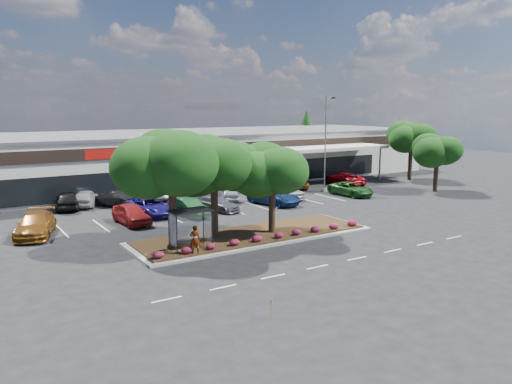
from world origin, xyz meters
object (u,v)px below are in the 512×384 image
light_pole (326,150)px  car_1 (131,214)px  survey_stake (271,307)px  car_0 (36,225)px

light_pole → car_1: bearing=-170.8°
survey_stake → car_0: 22.55m
light_pole → survey_stake: (-24.42, -25.45, -4.10)m
light_pole → car_0: 31.35m
light_pole → car_0: (-30.87, -3.85, -3.90)m
car_0 → car_1: size_ratio=1.20×
car_1 → light_pole: bearing=5.7°
survey_stake → car_1: 21.65m
car_1 → car_0: bearing=176.8°
light_pole → car_0: bearing=-172.9°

